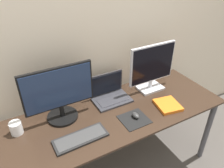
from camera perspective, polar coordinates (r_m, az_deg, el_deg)
The scene contains 10 objects.
wall_back at distance 1.85m, azimuth -5.44°, elevation 12.17°, with size 7.00×0.05×2.50m.
desk at distance 1.86m, azimuth 0.68°, elevation -9.84°, with size 1.88×0.67×0.73m.
monitor_left at distance 1.66m, azimuth -13.63°, elevation -2.52°, with size 0.53×0.24×0.44m.
monitor_right at distance 2.00m, azimuth 10.42°, elevation 4.31°, with size 0.46×0.16×0.44m.
laptop at distance 1.92m, azimuth -0.59°, elevation -2.43°, with size 0.32×0.22×0.22m.
keyboard at distance 1.59m, azimuth -8.18°, elevation -13.80°, with size 0.39×0.16×0.02m.
mousepad at distance 1.74m, azimuth 5.82°, elevation -9.15°, with size 0.21×0.20×0.00m.
mouse at distance 1.74m, azimuth 6.16°, elevation -8.15°, with size 0.05×0.07×0.04m.
book at distance 1.91m, azimuth 14.35°, elevation -5.34°, with size 0.22×0.23×0.03m.
mug at distance 1.73m, azimuth -23.76°, elevation -10.48°, with size 0.09×0.09×0.10m.
Camera 1 is at (-0.68, -0.86, 1.88)m, focal length 35.00 mm.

